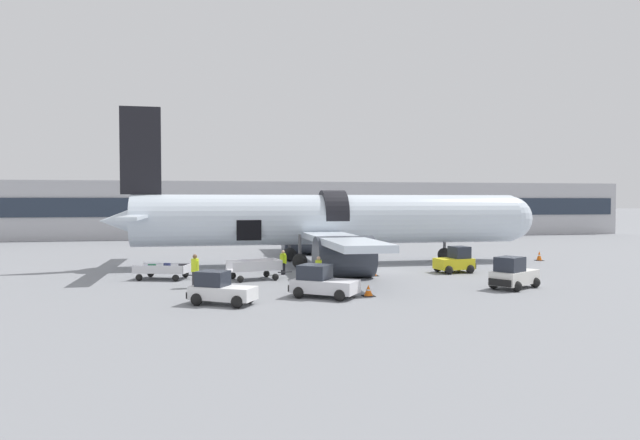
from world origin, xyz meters
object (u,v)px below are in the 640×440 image
at_px(baggage_cart_loading, 256,270).
at_px(ground_crew_loader_a, 283,262).
at_px(airplane, 326,222).
at_px(baggage_cart_queued, 164,271).
at_px(baggage_tug_mid, 455,262).
at_px(baggage_tug_spare, 322,283).
at_px(ground_crew_driver, 195,270).
at_px(baggage_tug_lead, 513,275).
at_px(baggage_tug_rear, 220,290).
at_px(ground_crew_loader_b, 319,270).

distance_m(baggage_cart_loading, ground_crew_loader_a, 2.71).
xyz_separation_m(airplane, baggage_cart_queued, (-11.18, -5.96, -2.65)).
relative_size(airplane, baggage_tug_mid, 12.39).
xyz_separation_m(baggage_tug_spare, ground_crew_driver, (-6.15, 4.23, 0.27)).
bearing_deg(baggage_tug_spare, ground_crew_loader_a, 95.09).
distance_m(baggage_tug_lead, baggage_tug_spare, 10.59).
distance_m(baggage_tug_rear, baggage_cart_queued, 9.56).
bearing_deg(baggage_cart_queued, baggage_tug_rear, -70.92).
xyz_separation_m(baggage_tug_lead, ground_crew_driver, (-16.71, 3.58, 0.23)).
bearing_deg(baggage_cart_queued, baggage_cart_loading, -13.07).
distance_m(ground_crew_loader_a, ground_crew_driver, 6.99).
bearing_deg(baggage_cart_queued, ground_crew_loader_b, -25.61).
height_order(airplane, baggage_cart_loading, airplane).
bearing_deg(ground_crew_loader_a, ground_crew_driver, -140.22).
bearing_deg(baggage_tug_rear, ground_crew_loader_b, 41.68).
bearing_deg(baggage_tug_lead, baggage_tug_spare, -176.44).
xyz_separation_m(airplane, baggage_tug_lead, (7.44, -13.32, -2.40)).
bearing_deg(baggage_cart_loading, baggage_tug_spare, -68.56).
bearing_deg(baggage_tug_rear, baggage_tug_mid, 29.23).
height_order(baggage_cart_loading, ground_crew_loader_a, ground_crew_loader_a).
distance_m(baggage_cart_loading, ground_crew_driver, 4.33).
distance_m(airplane, baggage_tug_mid, 9.99).
xyz_separation_m(baggage_tug_mid, baggage_cart_loading, (-13.06, -0.79, -0.12)).
height_order(airplane, baggage_tug_mid, airplane).
relative_size(baggage_tug_spare, baggage_cart_loading, 0.87).
bearing_deg(ground_crew_loader_a, baggage_tug_spare, -84.91).
bearing_deg(baggage_tug_spare, baggage_cart_queued, 135.09).
relative_size(baggage_tug_lead, ground_crew_loader_b, 2.05).
bearing_deg(ground_crew_loader_a, airplane, 53.45).
relative_size(ground_crew_loader_a, ground_crew_driver, 0.85).
bearing_deg(baggage_tug_rear, baggage_tug_spare, 11.63).
distance_m(baggage_tug_rear, ground_crew_loader_a, 10.57).
relative_size(baggage_tug_rear, baggage_cart_loading, 0.81).
height_order(baggage_tug_lead, ground_crew_loader_b, baggage_tug_lead).
relative_size(baggage_cart_queued, ground_crew_loader_a, 2.68).
bearing_deg(baggage_cart_loading, ground_crew_driver, -144.00).
relative_size(baggage_tug_mid, ground_crew_loader_a, 1.68).
bearing_deg(baggage_tug_lead, ground_crew_loader_b, 162.08).
bearing_deg(baggage_cart_queued, baggage_tug_mid, -1.42).
height_order(baggage_cart_queued, ground_crew_loader_a, ground_crew_loader_a).
distance_m(baggage_tug_rear, ground_crew_driver, 5.40).
bearing_deg(baggage_tug_lead, baggage_tug_rear, -173.85).
xyz_separation_m(baggage_tug_spare, baggage_cart_loading, (-2.66, 6.77, -0.09)).
bearing_deg(baggage_tug_lead, baggage_cart_loading, 155.19).
relative_size(baggage_tug_mid, ground_crew_driver, 1.43).
bearing_deg(baggage_tug_mid, baggage_tug_spare, -143.99).
relative_size(baggage_cart_queued, ground_crew_driver, 2.28).
bearing_deg(ground_crew_loader_b, baggage_tug_rear, -138.32).
relative_size(baggage_tug_lead, baggage_cart_queued, 0.80).
bearing_deg(airplane, baggage_cart_loading, -128.77).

